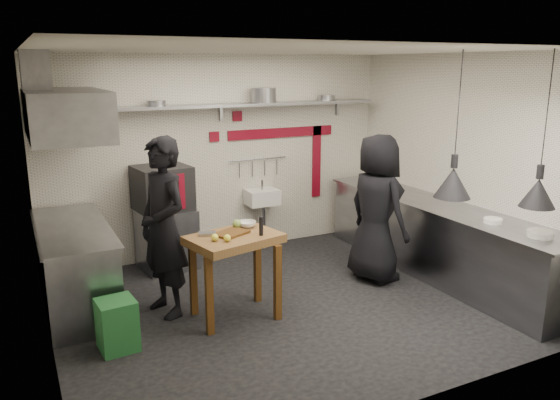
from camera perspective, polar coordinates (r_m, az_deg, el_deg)
name	(u,v)px	position (r m, az deg, el deg)	size (l,w,h in m)	color
floor	(289,304)	(6.33, 0.96, -10.80)	(5.00, 5.00, 0.00)	black
ceiling	(290,50)	(5.75, 1.08, 15.43)	(5.00, 5.00, 0.00)	silver
wall_back	(221,156)	(7.78, -6.17, 4.60)	(5.00, 0.04, 2.80)	beige
wall_front	(420,238)	(4.20, 14.39, -3.83)	(5.00, 0.04, 2.80)	beige
wall_left	(38,211)	(5.25, -23.96, -1.06)	(0.04, 4.20, 2.80)	beige
wall_right	(463,166)	(7.36, 18.58, 3.43)	(0.04, 4.20, 2.80)	beige
red_band_horiz	(282,133)	(8.10, 0.19, 7.05)	(1.70, 0.02, 0.14)	maroon
red_band_vert	(316,162)	(8.45, 3.83, 4.02)	(0.14, 0.02, 1.10)	maroon
red_tile_a	(237,116)	(7.78, -4.48, 8.73)	(0.14, 0.02, 0.14)	maroon
red_tile_b	(214,137)	(7.68, -6.87, 6.58)	(0.14, 0.02, 0.14)	maroon
back_shelf	(224,105)	(7.53, -5.83, 9.83)	(4.60, 0.34, 0.04)	slate
shelf_bracket_left	(76,118)	(7.24, -20.59, 8.06)	(0.04, 0.06, 0.24)	slate
shelf_bracket_mid	(221,112)	(7.67, -6.21, 9.14)	(0.04, 0.06, 0.24)	slate
shelf_bracket_right	(337,107)	(8.52, 6.02, 9.62)	(0.04, 0.06, 0.24)	slate
pan_far_left	(104,104)	(7.12, -17.88, 9.53)	(0.29, 0.29, 0.09)	slate
pan_mid_left	(157,103)	(7.25, -12.77, 9.84)	(0.24, 0.24, 0.07)	slate
stock_pot	(264,95)	(7.75, -1.72, 10.89)	(0.35, 0.35, 0.20)	slate
pan_right	(327,98)	(8.23, 4.90, 10.61)	(0.24, 0.24, 0.08)	slate
oven_stand	(167,239)	(7.43, -11.72, -3.99)	(0.68, 0.61, 0.80)	slate
combi_oven	(162,188)	(7.26, -12.20, 1.21)	(0.66, 0.62, 0.58)	black
oven_door	(168,193)	(6.97, -11.65, 0.70)	(0.46, 0.03, 0.46)	maroon
oven_glass	(165,194)	(6.92, -11.89, 0.61)	(0.37, 0.02, 0.34)	black
hand_sink	(262,197)	(7.94, -1.88, 0.31)	(0.46, 0.34, 0.22)	silver
sink_tap	(262,185)	(7.90, -1.89, 1.58)	(0.03, 0.03, 0.14)	slate
sink_drain	(264,227)	(8.02, -1.74, -2.81)	(0.06, 0.06, 0.66)	slate
utensil_rail	(258,159)	(7.96, -2.33, 4.30)	(0.02, 0.02, 0.90)	slate
counter_right	(437,240)	(7.35, 16.06, -4.05)	(0.70, 3.80, 0.90)	slate
counter_right_top	(439,205)	(7.22, 16.31, -0.54)	(0.76, 3.90, 0.03)	slate
plate_stack	(540,234)	(6.21, 25.54, -3.22)	(0.26, 0.26, 0.07)	silver
small_bowl_right	(493,221)	(6.56, 21.36, -2.01)	(0.21, 0.21, 0.05)	silver
counter_left	(76,267)	(6.55, -20.59, -6.62)	(0.70, 1.90, 0.90)	slate
counter_left_top	(72,228)	(6.41, -20.94, -2.72)	(0.76, 2.00, 0.03)	slate
extractor_hood	(66,114)	(6.20, -21.47, 8.36)	(0.78, 1.60, 0.50)	slate
hood_duct	(36,75)	(6.16, -24.16, 11.82)	(0.28, 0.28, 0.50)	slate
green_bin	(117,325)	(5.54, -16.65, -12.39)	(0.34, 0.34, 0.50)	#1E5B2A
prep_table	(235,276)	(5.89, -4.74, -7.95)	(0.92, 0.64, 0.92)	brown
cutting_board	(231,233)	(5.76, -5.13, -3.47)	(0.35, 0.25, 0.03)	#4F3012
pepper_mill	(261,226)	(5.68, -1.99, -2.74)	(0.04, 0.04, 0.20)	black
lemon_a	(215,237)	(5.55, -6.83, -3.89)	(0.07, 0.07, 0.07)	yellow
lemon_b	(227,238)	(5.52, -5.54, -3.97)	(0.07, 0.07, 0.07)	yellow
veg_ball	(237,224)	(5.95, -4.52, -2.51)	(0.10, 0.10, 0.10)	olive
steel_tray	(207,234)	(5.76, -7.61, -3.51)	(0.18, 0.12, 0.03)	slate
bowl	(247,224)	(5.99, -3.48, -2.55)	(0.20, 0.20, 0.06)	silver
heat_lamp_near	(457,126)	(5.83, 18.03, 7.38)	(0.38, 0.38, 1.49)	black
heat_lamp_far	(545,130)	(5.85, 25.97, 6.55)	(0.34, 0.34, 1.52)	black
chef_left	(163,228)	(5.93, -12.08, -2.83)	(0.71, 0.47, 1.94)	black
chef_right	(377,209)	(6.85, 10.07, -0.88)	(0.90, 0.59, 1.85)	black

